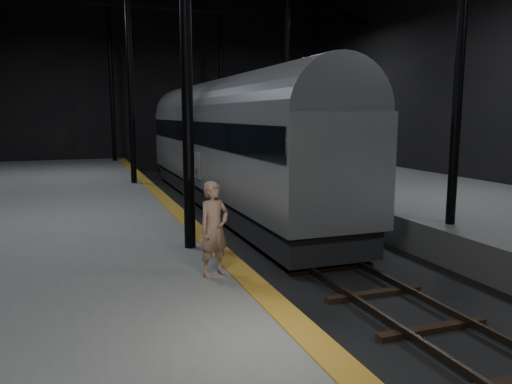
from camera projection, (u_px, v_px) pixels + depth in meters
name	position (u px, v px, depth m)	size (l,w,h in m)	color
ground	(275.00, 237.00, 16.96)	(44.00, 44.00, 0.00)	black
platform_left	(35.00, 241.00, 14.37)	(9.00, 43.80, 1.00)	#585956
platform_right	(454.00, 208.00, 19.39)	(9.00, 43.80, 1.00)	#585956
tactile_strip	(180.00, 214.00, 15.72)	(0.50, 43.80, 0.01)	olive
track	(275.00, 235.00, 16.95)	(2.40, 43.00, 0.24)	#3F3328
train	(226.00, 138.00, 21.90)	(3.10, 20.70, 5.53)	#9C9EA3
woman	(214.00, 229.00, 9.61)	(0.68, 0.44, 1.85)	#8E6B57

